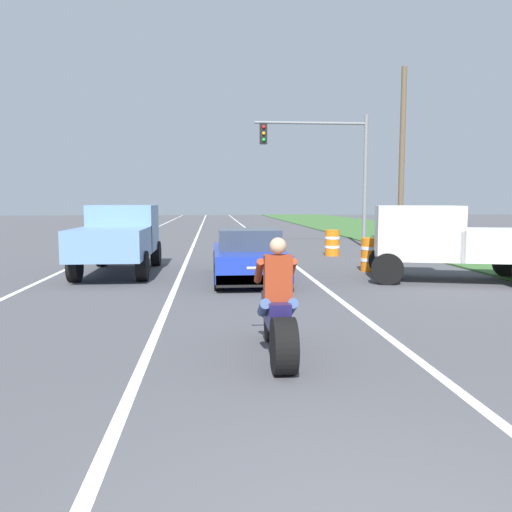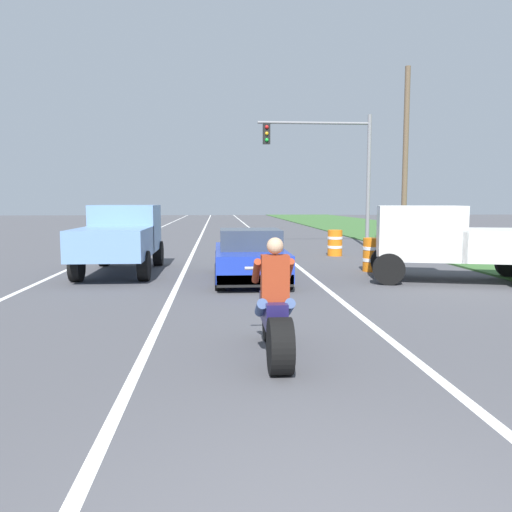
# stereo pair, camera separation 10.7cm
# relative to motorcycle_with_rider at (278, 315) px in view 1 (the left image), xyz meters

# --- Properties ---
(lane_stripe_left_solid) EXTENTS (0.14, 120.00, 0.01)m
(lane_stripe_left_solid) POSITION_rel_motorcycle_with_rider_xyz_m (-5.36, 15.84, -0.59)
(lane_stripe_left_solid) COLOR white
(lane_stripe_left_solid) RESTS_ON ground
(lane_stripe_right_solid) EXTENTS (0.14, 120.00, 0.01)m
(lane_stripe_right_solid) POSITION_rel_motorcycle_with_rider_xyz_m (1.84, 15.84, -0.59)
(lane_stripe_right_solid) COLOR white
(lane_stripe_right_solid) RESTS_ON ground
(lane_stripe_centre_dashed) EXTENTS (0.14, 120.00, 0.01)m
(lane_stripe_centre_dashed) POSITION_rel_motorcycle_with_rider_xyz_m (-1.76, 15.84, -0.59)
(lane_stripe_centre_dashed) COLOR white
(lane_stripe_centre_dashed) RESTS_ON ground
(grass_verge_right) EXTENTS (10.00, 120.00, 0.06)m
(grass_verge_right) POSITION_rel_motorcycle_with_rider_xyz_m (11.96, 15.84, -0.56)
(grass_verge_right) COLOR #3D6B33
(grass_verge_right) RESTS_ON ground
(motorcycle_with_rider) EXTENTS (0.70, 2.21, 1.62)m
(motorcycle_with_rider) POSITION_rel_motorcycle_with_rider_xyz_m (0.00, 0.00, 0.00)
(motorcycle_with_rider) COLOR black
(motorcycle_with_rider) RESTS_ON ground
(sports_car_blue) EXTENTS (1.84, 4.30, 1.37)m
(sports_car_blue) POSITION_rel_motorcycle_with_rider_xyz_m (0.11, 7.01, 0.04)
(sports_car_blue) COLOR #1E38B2
(sports_car_blue) RESTS_ON ground
(pickup_truck_left_lane_light_blue) EXTENTS (2.02, 4.80, 1.98)m
(pickup_truck_left_lane_light_blue) POSITION_rel_motorcycle_with_rider_xyz_m (-3.55, 8.70, 0.51)
(pickup_truck_left_lane_light_blue) COLOR #6B93C6
(pickup_truck_left_lane_light_blue) RESTS_ON ground
(pickup_truck_right_shoulder_white) EXTENTS (5.14, 3.14, 1.98)m
(pickup_truck_right_shoulder_white) POSITION_rel_motorcycle_with_rider_xyz_m (5.45, 6.38, 0.51)
(pickup_truck_right_shoulder_white) COLOR silver
(pickup_truck_right_shoulder_white) RESTS_ON ground
(traffic_light_mast_near) EXTENTS (5.18, 0.34, 6.00)m
(traffic_light_mast_near) POSITION_rel_motorcycle_with_rider_xyz_m (4.54, 16.83, 3.44)
(traffic_light_mast_near) COLOR gray
(traffic_light_mast_near) RESTS_ON ground
(utility_pole_roadside) EXTENTS (0.24, 0.24, 7.96)m
(utility_pole_roadside) POSITION_rel_motorcycle_with_rider_xyz_m (7.58, 16.07, 3.38)
(utility_pole_roadside) COLOR brown
(utility_pole_roadside) RESTS_ON ground
(construction_barrel_nearest) EXTENTS (0.58, 0.58, 1.00)m
(construction_barrel_nearest) POSITION_rel_motorcycle_with_rider_xyz_m (3.89, 8.52, -0.09)
(construction_barrel_nearest) COLOR orange
(construction_barrel_nearest) RESTS_ON ground
(construction_barrel_mid) EXTENTS (0.58, 0.58, 1.00)m
(construction_barrel_mid) POSITION_rel_motorcycle_with_rider_xyz_m (3.78, 13.03, -0.09)
(construction_barrel_mid) COLOR orange
(construction_barrel_mid) RESTS_ON ground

